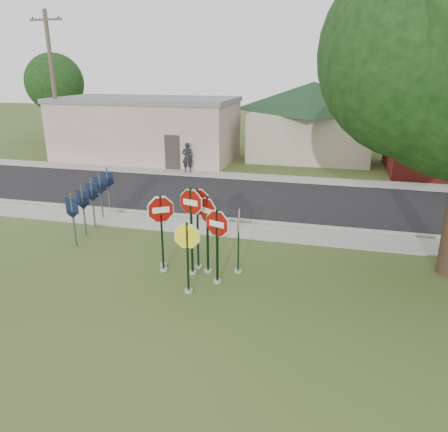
% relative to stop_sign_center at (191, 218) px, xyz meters
% --- Properties ---
extents(ground, '(120.00, 120.00, 0.00)m').
position_rel_stop_sign_center_xyz_m(ground, '(0.25, -1.46, -1.83)').
color(ground, '#384B1C').
rests_on(ground, ground).
extents(sidewalk_near, '(60.00, 1.60, 0.06)m').
position_rel_stop_sign_center_xyz_m(sidewalk_near, '(0.25, 4.04, -1.80)').
color(sidewalk_near, gray).
rests_on(sidewalk_near, ground).
extents(road, '(60.00, 7.00, 0.04)m').
position_rel_stop_sign_center_xyz_m(road, '(0.25, 8.54, -1.81)').
color(road, black).
rests_on(road, ground).
extents(sidewalk_far, '(60.00, 1.60, 0.06)m').
position_rel_stop_sign_center_xyz_m(sidewalk_far, '(0.25, 12.84, -1.80)').
color(sidewalk_far, gray).
rests_on(sidewalk_far, ground).
extents(curb, '(60.00, 0.20, 0.14)m').
position_rel_stop_sign_center_xyz_m(curb, '(0.25, 5.04, -1.76)').
color(curb, gray).
rests_on(curb, ground).
extents(stop_sign_center, '(1.06, 0.33, 2.88)m').
position_rel_stop_sign_center_xyz_m(stop_sign_center, '(0.00, 0.00, 0.00)').
color(stop_sign_center, gray).
rests_on(stop_sign_center, ground).
extents(stop_sign_yellow, '(0.99, 0.24, 2.21)m').
position_rel_stop_sign_center_xyz_m(stop_sign_yellow, '(0.26, -1.16, -0.51)').
color(stop_sign_yellow, gray).
rests_on(stop_sign_yellow, ground).
extents(stop_sign_left, '(0.95, 0.62, 2.60)m').
position_rel_stop_sign_center_xyz_m(stop_sign_left, '(-0.96, -0.03, -0.21)').
color(stop_sign_left, gray).
rests_on(stop_sign_left, ground).
extents(stop_sign_right, '(1.03, 0.40, 2.42)m').
position_rel_stop_sign_center_xyz_m(stop_sign_right, '(0.91, -0.38, -0.34)').
color(stop_sign_right, gray).
rests_on(stop_sign_right, ground).
extents(stop_sign_back_right, '(0.90, 0.63, 2.58)m').
position_rel_stop_sign_center_xyz_m(stop_sign_back_right, '(0.44, 0.23, -0.22)').
color(stop_sign_back_right, gray).
rests_on(stop_sign_back_right, ground).
extents(stop_sign_back_left, '(0.89, 0.49, 2.77)m').
position_rel_stop_sign_center_xyz_m(stop_sign_back_left, '(0.05, 0.44, -0.11)').
color(stop_sign_back_left, gray).
rests_on(stop_sign_back_left, ground).
extents(stop_sign_far_right, '(0.24, 1.03, 2.28)m').
position_rel_stop_sign_center_xyz_m(stop_sign_far_right, '(1.36, 0.43, -0.45)').
color(stop_sign_far_right, gray).
rests_on(stop_sign_far_right, ground).
extents(stop_sign_far_left, '(0.93, 0.50, 2.51)m').
position_rel_stop_sign_center_xyz_m(stop_sign_far_left, '(-1.10, 0.32, -0.28)').
color(stop_sign_far_left, gray).
rests_on(stop_sign_far_left, ground).
extents(route_sign_row, '(1.43, 4.63, 2.00)m').
position_rel_stop_sign_center_xyz_m(route_sign_row, '(-5.15, 3.04, -0.61)').
color(route_sign_row, '#59595E').
rests_on(route_sign_row, ground).
extents(building_stucco, '(12.20, 6.20, 4.20)m').
position_rel_stop_sign_center_xyz_m(building_stucco, '(-8.74, 16.54, 0.32)').
color(building_stucco, beige).
rests_on(building_stucco, ground).
extents(building_house, '(11.60, 11.60, 6.20)m').
position_rel_stop_sign_center_xyz_m(building_house, '(2.26, 20.54, 1.82)').
color(building_house, '#BDAE96').
rests_on(building_house, ground).
extents(utility_pole_near, '(2.20, 0.26, 9.50)m').
position_rel_stop_sign_center_xyz_m(utility_pole_near, '(-13.75, 13.74, 3.14)').
color(utility_pole_near, brown).
rests_on(utility_pole_near, ground).
extents(bg_tree_left, '(4.90, 4.90, 7.35)m').
position_rel_stop_sign_center_xyz_m(bg_tree_left, '(-19.75, 22.54, 3.05)').
color(bg_tree_left, black).
rests_on(bg_tree_left, ground).
extents(pedestrian, '(0.75, 0.60, 1.81)m').
position_rel_stop_sign_center_xyz_m(pedestrian, '(-4.61, 13.06, -0.87)').
color(pedestrian, black).
rests_on(pedestrian, sidewalk_far).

